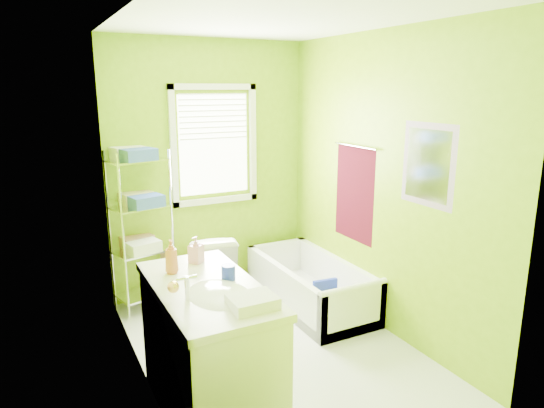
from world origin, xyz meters
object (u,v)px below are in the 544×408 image
bathtub (312,291)px  toilet (211,269)px  wire_shelf_unit (141,212)px  vanity (209,347)px

bathtub → toilet: toilet is taller
bathtub → wire_shelf_unit: (-1.46, 0.74, 0.81)m
vanity → wire_shelf_unit: size_ratio=0.77×
bathtub → vanity: 1.85m
wire_shelf_unit → toilet: bearing=-25.3°
bathtub → wire_shelf_unit: size_ratio=0.93×
vanity → wire_shelf_unit: 1.89m
vanity → wire_shelf_unit: (-0.01, 1.83, 0.48)m
bathtub → wire_shelf_unit: 1.83m
bathtub → toilet: (-0.88, 0.46, 0.23)m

